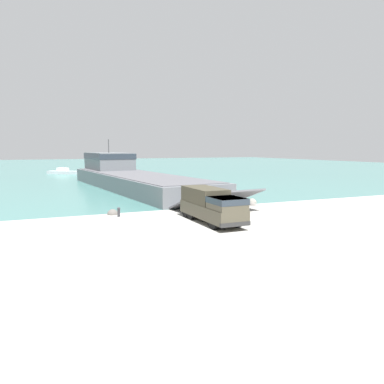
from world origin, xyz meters
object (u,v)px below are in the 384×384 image
landing_craft (128,175)px  soldier_on_ramp (237,206)px  mooring_bollard (119,212)px  military_truck (212,205)px  moored_boat_a (65,172)px

landing_craft → soldier_on_ramp: bearing=-90.1°
soldier_on_ramp → mooring_bollard: size_ratio=1.90×
landing_craft → military_truck: size_ratio=5.72×
soldier_on_ramp → military_truck: bearing=-174.4°
landing_craft → military_truck: bearing=-96.5°
mooring_bollard → soldier_on_ramp: bearing=-22.1°
landing_craft → moored_boat_a: bearing=95.1°
military_truck → mooring_bollard: size_ratio=9.13×
landing_craft → military_truck: (-0.38, -30.55, -0.37)m
soldier_on_ramp → landing_craft: bearing=75.6°
military_truck → moored_boat_a: military_truck is taller
military_truck → soldier_on_ramp: military_truck is taller
landing_craft → mooring_bollard: (-6.87, -24.98, -1.38)m
moored_boat_a → military_truck: bearing=39.5°
military_truck → soldier_on_ramp: size_ratio=4.80×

